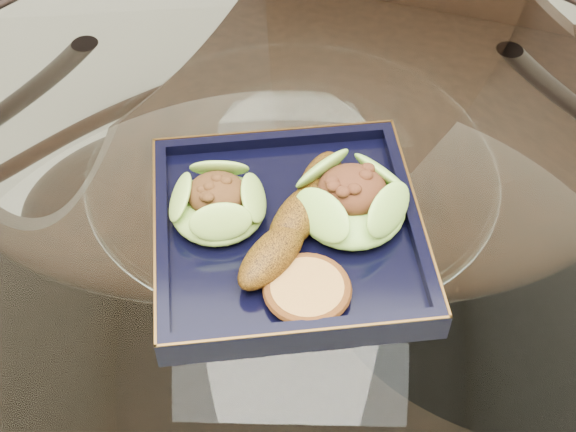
{
  "coord_description": "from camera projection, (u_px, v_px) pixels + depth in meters",
  "views": [
    {
      "loc": [
        0.01,
        -0.59,
        1.4
      ],
      "look_at": [
        -0.0,
        -0.06,
        0.8
      ],
      "focal_mm": 50.0,
      "sensor_mm": 36.0,
      "label": 1
    }
  ],
  "objects": [
    {
      "name": "dining_chair",
      "position": [
        365.0,
        127.0,
        1.28
      ],
      "size": [
        0.52,
        0.52,
        0.96
      ],
      "rotation": [
        0.0,
        0.0,
        -0.28
      ],
      "color": "#331B11",
      "rests_on": "ground"
    },
    {
      "name": "dining_table",
      "position": [
        292.0,
        290.0,
        0.99
      ],
      "size": [
        1.13,
        1.13,
        0.77
      ],
      "color": "white",
      "rests_on": "ground"
    },
    {
      "name": "lettuce_wrap_right",
      "position": [
        351.0,
        203.0,
        0.81
      ],
      "size": [
        0.15,
        0.15,
        0.04
      ],
      "primitive_type": "ellipsoid",
      "rotation": [
        0.0,
        0.0,
        0.42
      ],
      "color": "#61AE32",
      "rests_on": "navy_plate"
    },
    {
      "name": "navy_plate",
      "position": [
        288.0,
        235.0,
        0.82
      ],
      "size": [
        0.3,
        0.3,
        0.02
      ],
      "primitive_type": "cube",
      "rotation": [
        0.0,
        0.0,
        0.14
      ],
      "color": "black",
      "rests_on": "dining_table"
    },
    {
      "name": "lettuce_wrap_left",
      "position": [
        218.0,
        205.0,
        0.81
      ],
      "size": [
        0.12,
        0.12,
        0.04
      ],
      "primitive_type": "ellipsoid",
      "rotation": [
        0.0,
        0.0,
        -0.34
      ],
      "color": "#5F932A",
      "rests_on": "navy_plate"
    },
    {
      "name": "roasted_plantain",
      "position": [
        297.0,
        218.0,
        0.8
      ],
      "size": [
        0.12,
        0.19,
        0.04
      ],
      "primitive_type": "ellipsoid",
      "rotation": [
        0.0,
        0.0,
        1.12
      ],
      "color": "#613B0A",
      "rests_on": "navy_plate"
    },
    {
      "name": "crumb_patty",
      "position": [
        307.0,
        290.0,
        0.76
      ],
      "size": [
        0.08,
        0.08,
        0.01
      ],
      "primitive_type": "cylinder",
      "rotation": [
        0.0,
        0.0,
        -0.11
      ],
      "color": "#AA8038",
      "rests_on": "navy_plate"
    }
  ]
}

